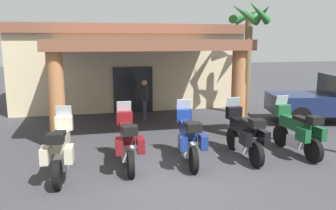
# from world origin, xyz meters

# --- Properties ---
(ground_plane) EXTENTS (80.00, 80.00, 0.00)m
(ground_plane) POSITION_xyz_m (0.00, 0.00, 0.00)
(ground_plane) COLOR #38383D
(motel_building) EXTENTS (11.30, 10.60, 4.03)m
(motel_building) POSITION_xyz_m (0.01, 10.09, 2.09)
(motel_building) COLOR beige
(motel_building) RESTS_ON ground_plane
(motorcycle_cream) EXTENTS (0.73, 2.21, 1.61)m
(motorcycle_cream) POSITION_xyz_m (-2.74, 0.66, 0.70)
(motorcycle_cream) COLOR black
(motorcycle_cream) RESTS_ON ground_plane
(motorcycle_maroon) EXTENTS (0.71, 2.21, 1.61)m
(motorcycle_maroon) POSITION_xyz_m (-1.10, 0.94, 0.70)
(motorcycle_maroon) COLOR black
(motorcycle_maroon) RESTS_ON ground_plane
(motorcycle_blue) EXTENTS (0.76, 2.21, 1.61)m
(motorcycle_blue) POSITION_xyz_m (0.54, 0.87, 0.70)
(motorcycle_blue) COLOR black
(motorcycle_blue) RESTS_ON ground_plane
(motorcycle_black) EXTENTS (0.71, 2.21, 1.61)m
(motorcycle_black) POSITION_xyz_m (2.18, 0.86, 0.70)
(motorcycle_black) COLOR black
(motorcycle_black) RESTS_ON ground_plane
(motorcycle_green) EXTENTS (0.71, 2.21, 1.61)m
(motorcycle_green) POSITION_xyz_m (3.83, 0.81, 0.70)
(motorcycle_green) COLOR black
(motorcycle_green) RESTS_ON ground_plane
(pedestrian) EXTENTS (0.32, 0.53, 1.69)m
(pedestrian) POSITION_xyz_m (0.23, 6.07, 0.98)
(pedestrian) COLOR #3F334C
(pedestrian) RESTS_ON ground_plane
(palm_tree_near_portico) EXTENTS (1.88, 1.95, 4.96)m
(palm_tree_near_portico) POSITION_xyz_m (4.85, 6.22, 3.59)
(palm_tree_near_portico) COLOR brown
(palm_tree_near_portico) RESTS_ON ground_plane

